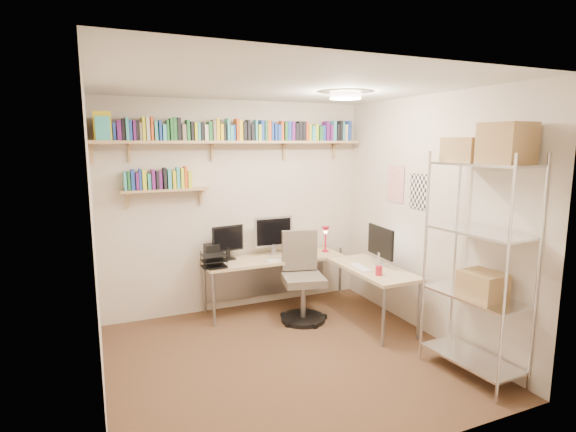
% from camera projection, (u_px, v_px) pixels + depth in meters
% --- Properties ---
extents(ground, '(3.20, 3.20, 0.00)m').
position_uv_depth(ground, '(287.00, 358.00, 4.25)').
color(ground, '#4F3A21').
rests_on(ground, ground).
extents(room_shell, '(3.24, 3.04, 2.52)m').
position_uv_depth(room_shell, '(287.00, 196.00, 4.00)').
color(room_shell, beige).
rests_on(room_shell, ground).
extents(wall_shelves, '(3.12, 1.09, 0.80)m').
position_uv_depth(wall_shelves, '(207.00, 141.00, 4.94)').
color(wall_shelves, tan).
rests_on(wall_shelves, ground).
extents(corner_desk, '(2.00, 1.69, 1.13)m').
position_uv_depth(corner_desk, '(290.00, 261.00, 5.24)').
color(corner_desk, '#DCB78F').
rests_on(corner_desk, ground).
extents(office_chair, '(0.54, 0.56, 1.01)m').
position_uv_depth(office_chair, '(302.00, 283.00, 5.13)').
color(office_chair, black).
rests_on(office_chair, ground).
extents(wire_rack, '(0.48, 0.87, 2.17)m').
position_uv_depth(wire_rack, '(485.00, 210.00, 3.68)').
color(wire_rack, silver).
rests_on(wire_rack, ground).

